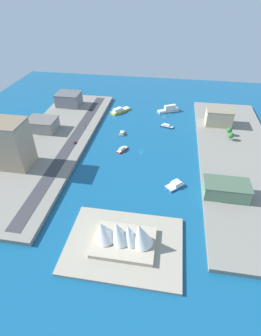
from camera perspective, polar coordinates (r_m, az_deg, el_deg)
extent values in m
plane|color=#145684|center=(251.01, 2.36, 3.80)|extent=(440.00, 440.00, 0.00)
cube|color=gray|center=(257.54, 22.50, 2.09)|extent=(70.00, 240.00, 3.51)
cube|color=gray|center=(273.29, -16.64, 5.60)|extent=(70.00, 240.00, 3.51)
cube|color=#A89E89|center=(169.86, -1.43, -16.50)|extent=(72.42, 53.36, 2.00)
cube|color=#38383D|center=(264.73, -12.75, 5.68)|extent=(11.04, 228.00, 0.15)
cube|color=orange|center=(278.69, -1.86, 7.62)|extent=(4.91, 10.30, 1.24)
cone|color=orange|center=(283.36, -1.69, 8.15)|extent=(1.15, 1.15, 1.11)
cube|color=white|center=(276.43, -1.92, 7.76)|extent=(3.63, 5.67, 2.19)
cube|color=beige|center=(278.37, -1.87, 7.74)|extent=(4.71, 9.89, 0.10)
cube|color=yellow|center=(327.43, -2.20, 12.46)|extent=(22.12, 24.99, 2.57)
cone|color=yellow|center=(335.54, -0.38, 13.11)|extent=(3.25, 3.25, 2.31)
cube|color=white|center=(323.60, -2.83, 12.71)|extent=(11.47, 12.38, 3.41)
cube|color=beige|center=(326.88, -2.21, 12.67)|extent=(21.24, 23.99, 0.10)
cube|color=red|center=(250.83, -1.82, 4.02)|extent=(10.10, 13.83, 1.66)
cone|color=red|center=(255.50, -0.82, 4.71)|extent=(2.03, 2.03, 1.50)
cube|color=white|center=(249.29, -1.94, 4.30)|extent=(5.25, 6.53, 2.10)
cube|color=beige|center=(250.35, -1.82, 4.18)|extent=(9.69, 13.27, 0.10)
cube|color=#1E284C|center=(294.54, 8.06, 9.00)|extent=(14.85, 8.35, 1.37)
cone|color=#1E284C|center=(292.69, 9.44, 8.67)|extent=(1.54, 1.54, 1.23)
cube|color=white|center=(294.07, 7.86, 9.34)|extent=(7.86, 5.31, 2.01)
cube|color=beige|center=(294.20, 8.07, 9.13)|extent=(14.26, 8.02, 0.10)
cube|color=silver|center=(330.69, 8.33, 12.39)|extent=(26.69, 18.34, 2.99)
cone|color=silver|center=(324.78, 6.02, 12.10)|extent=(3.65, 3.65, 2.69)
cube|color=white|center=(329.84, 8.70, 13.08)|extent=(14.46, 10.46, 5.33)
cube|color=beige|center=(330.06, 8.36, 12.63)|extent=(25.62, 17.60, 0.10)
cube|color=blue|center=(211.48, 9.69, -3.88)|extent=(16.64, 16.59, 1.59)
cone|color=blue|center=(206.95, 8.05, -4.76)|extent=(2.02, 2.02, 1.43)
cube|color=white|center=(210.81, 10.01, -3.29)|extent=(9.13, 9.12, 2.84)
cube|color=beige|center=(210.93, 9.71, -3.71)|extent=(15.97, 15.92, 0.10)
cube|color=gray|center=(292.31, -18.78, 9.00)|extent=(28.95, 22.81, 11.55)
cube|color=slate|center=(289.65, -19.02, 10.07)|extent=(30.11, 23.72, 0.80)
cube|color=#C6B793|center=(303.03, 18.82, 10.54)|extent=(27.22, 19.90, 16.54)
cube|color=gray|center=(299.54, 19.15, 12.01)|extent=(28.31, 20.69, 0.80)
cube|color=tan|center=(238.62, -25.16, 4.73)|extent=(31.38, 24.64, 40.03)
cube|color=#7C6B55|center=(229.56, -26.48, 9.01)|extent=(32.63, 25.63, 0.80)
cube|color=slate|center=(205.79, 20.27, -4.46)|extent=(32.37, 18.01, 10.59)
cube|color=#47624A|center=(202.27, 20.61, -3.25)|extent=(33.67, 18.73, 0.80)
cube|color=gray|center=(343.68, -13.42, 14.46)|extent=(28.21, 23.71, 14.75)
cube|color=#59595C|center=(340.89, -13.61, 15.67)|extent=(29.34, 24.65, 0.80)
cylinder|color=black|center=(263.12, -12.23, 5.65)|extent=(0.26, 0.64, 0.64)
cylinder|color=black|center=(262.59, -11.92, 5.63)|extent=(0.26, 0.64, 0.64)
cylinder|color=black|center=(260.53, -12.48, 5.27)|extent=(0.26, 0.64, 0.64)
cylinder|color=black|center=(260.00, -12.17, 5.25)|extent=(0.26, 0.64, 0.64)
cube|color=red|center=(261.40, -12.21, 5.51)|extent=(1.78, 4.74, 0.80)
cube|color=#262D38|center=(260.90, -12.24, 5.60)|extent=(1.54, 2.66, 0.46)
cylinder|color=black|center=(324.40, -8.71, 12.33)|extent=(0.27, 0.65, 0.64)
cylinder|color=black|center=(324.97, -9.00, 12.35)|extent=(0.27, 0.65, 0.64)
cylinder|color=black|center=(327.41, -8.51, 12.59)|extent=(0.27, 0.65, 0.64)
cylinder|color=black|center=(327.96, -8.81, 12.61)|extent=(0.27, 0.65, 0.64)
cube|color=black|center=(326.06, -8.76, 12.52)|extent=(2.12, 5.08, 0.80)
cube|color=#262D38|center=(326.00, -8.76, 12.64)|extent=(1.81, 2.87, 0.54)
cylinder|color=black|center=(282.14, -9.85, 8.77)|extent=(0.18, 0.18, 5.50)
cube|color=black|center=(280.64, -9.92, 9.35)|extent=(0.36, 0.36, 1.00)
sphere|color=red|center=(280.48, -9.93, 9.42)|extent=(0.24, 0.24, 0.24)
sphere|color=yellow|center=(280.64, -9.92, 9.35)|extent=(0.24, 0.24, 0.24)
sphere|color=green|center=(280.80, -9.91, 9.29)|extent=(0.24, 0.24, 0.24)
cube|color=#BCAD93|center=(167.85, -1.44, -15.99)|extent=(38.68, 27.51, 3.00)
cone|color=white|center=(159.26, 2.28, -14.37)|extent=(15.22, 12.58, 18.27)
cone|color=white|center=(160.68, -0.12, -14.34)|extent=(12.48, 10.26, 15.60)
cone|color=white|center=(161.18, -2.64, -13.91)|extent=(15.06, 12.42, 17.09)
cone|color=white|center=(163.46, -6.06, -13.60)|extent=(16.09, 13.78, 15.82)
cylinder|color=brown|center=(287.16, 20.76, 7.10)|extent=(0.50, 0.50, 3.53)
sphere|color=#2D7233|center=(285.35, 20.93, 7.79)|extent=(5.54, 5.54, 5.54)
cylinder|color=brown|center=(279.22, 21.08, 6.05)|extent=(0.50, 0.50, 2.70)
sphere|color=#2D7233|center=(277.49, 21.24, 6.70)|extent=(5.83, 5.83, 5.83)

